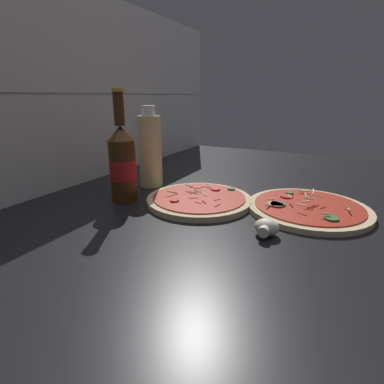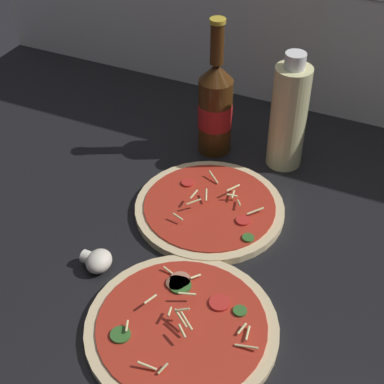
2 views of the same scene
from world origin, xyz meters
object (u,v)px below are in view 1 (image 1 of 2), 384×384
pizza_near (307,208)px  beer_bottle (123,162)px  oil_bottle (150,150)px  mushroom_left (266,228)px  pizza_far (199,199)px

pizza_near → beer_bottle: bearing=107.0°
oil_bottle → mushroom_left: 45.85cm
pizza_near → mushroom_left: bearing=162.5°
mushroom_left → pizza_near: bearing=-17.5°
pizza_near → oil_bottle: bearing=88.9°
pizza_far → beer_bottle: 22.19cm
pizza_near → beer_bottle: beer_bottle is taller
pizza_far → mushroom_left: 23.34cm
pizza_far → oil_bottle: size_ratio=1.13×
pizza_near → pizza_far: 26.90cm
oil_bottle → mushroom_left: oil_bottle is taller
pizza_near → pizza_far: same height
beer_bottle → mushroom_left: size_ratio=5.56×
pizza_far → mushroom_left: bearing=-118.9°
pizza_far → beer_bottle: (-7.04, 18.83, 9.40)cm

